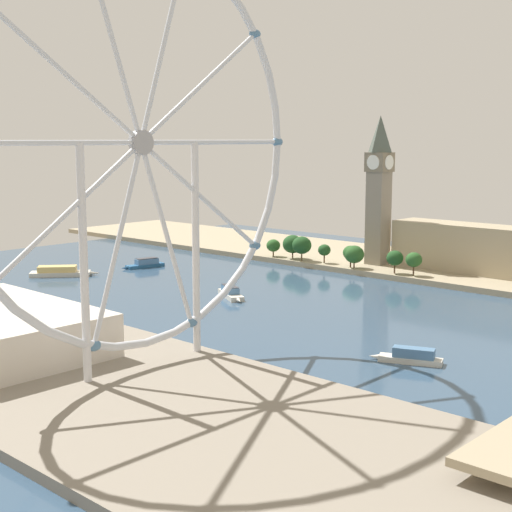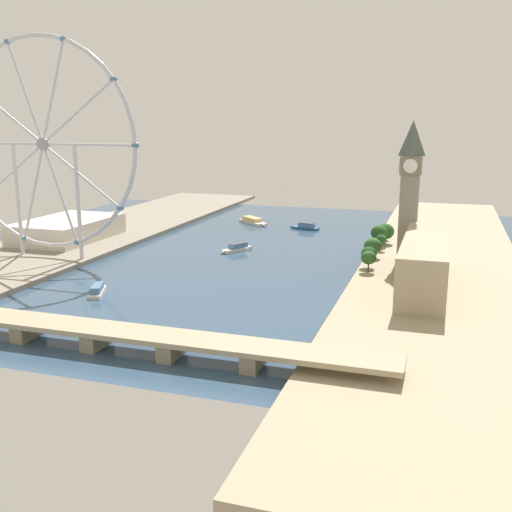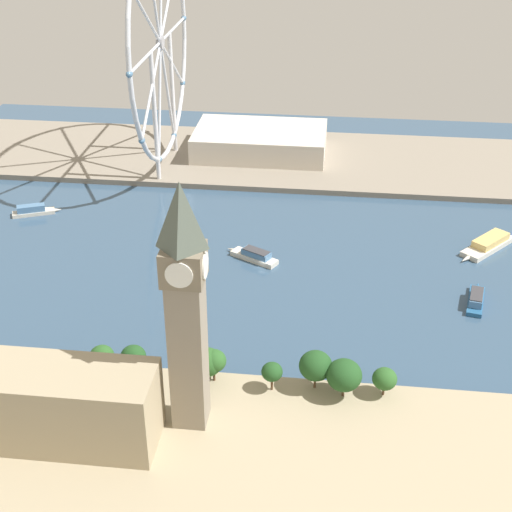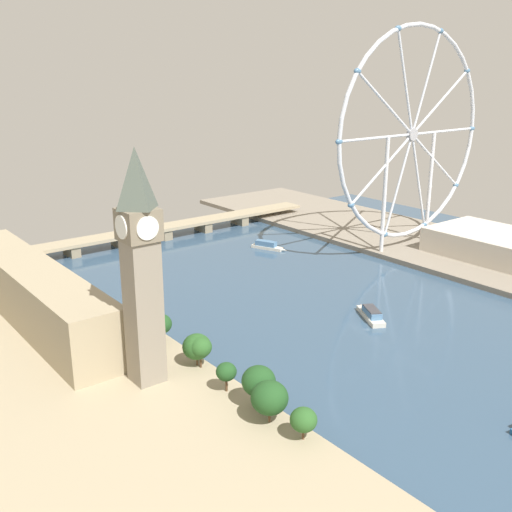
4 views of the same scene
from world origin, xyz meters
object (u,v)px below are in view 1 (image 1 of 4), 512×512
(tour_boat_0, at_px, (411,356))
(tour_boat_3, at_px, (145,264))
(parliament_block, at_px, (483,250))
(ferris_wheel, at_px, (141,145))
(clock_tower, at_px, (379,188))
(tour_boat_1, at_px, (60,272))
(tour_boat_2, at_px, (231,293))

(tour_boat_0, bearing_deg, tour_boat_3, -38.36)
(parliament_block, relative_size, ferris_wheel, 0.75)
(clock_tower, height_order, ferris_wheel, ferris_wheel)
(parliament_block, xyz_separation_m, tour_boat_0, (155.79, 51.90, -13.41))
(tour_boat_1, relative_size, tour_boat_3, 1.20)
(ferris_wheel, relative_size, tour_boat_3, 4.99)
(tour_boat_2, bearing_deg, tour_boat_0, 12.84)
(parliament_block, bearing_deg, tour_boat_3, -58.19)
(parliament_block, height_order, tour_boat_1, parliament_block)
(clock_tower, distance_m, tour_boat_3, 138.73)
(parliament_block, distance_m, tour_boat_1, 224.30)
(clock_tower, relative_size, tour_boat_3, 3.13)
(tour_boat_0, xyz_separation_m, tour_boat_3, (-58.03, -209.52, -0.00))
(ferris_wheel, distance_m, tour_boat_2, 135.96)
(ferris_wheel, relative_size, tour_boat_2, 5.23)
(tour_boat_0, distance_m, tour_boat_2, 120.39)
(parliament_block, distance_m, tour_boat_2, 139.06)
(clock_tower, xyz_separation_m, tour_boat_3, (85.04, -100.54, -43.66))
(tour_boat_0, distance_m, tour_boat_1, 221.79)
(ferris_wheel, bearing_deg, tour_boat_1, -114.50)
(tour_boat_1, relative_size, tour_boat_2, 1.26)
(ferris_wheel, distance_m, tour_boat_1, 196.55)
(parliament_block, xyz_separation_m, ferris_wheel, (222.47, -2.11, 55.37))
(tour_boat_2, height_order, tour_boat_3, tour_boat_3)
(ferris_wheel, bearing_deg, tour_boat_0, 141.00)
(tour_boat_1, bearing_deg, tour_boat_0, -51.70)
(tour_boat_1, xyz_separation_m, tour_boat_3, (-48.34, 12.06, -0.12))
(parliament_block, xyz_separation_m, tour_boat_1, (146.09, -169.68, -13.29))
(ferris_wheel, bearing_deg, tour_boat_2, -148.21)
(ferris_wheel, relative_size, tour_boat_0, 5.56)
(tour_boat_1, bearing_deg, ferris_wheel, -73.69)
(tour_boat_0, height_order, tour_boat_2, tour_boat_2)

